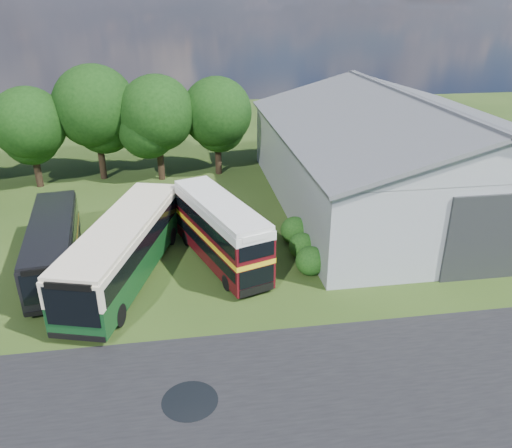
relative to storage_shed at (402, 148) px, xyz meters
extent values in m
plane|color=#233811|center=(-15.00, -15.98, -4.17)|extent=(120.00, 120.00, 0.00)
cube|color=black|center=(-12.00, -18.98, -4.17)|extent=(60.00, 8.00, 0.02)
cylinder|color=black|center=(-16.50, -18.98, -4.17)|extent=(2.20, 2.20, 0.01)
cube|color=gray|center=(0.00, 0.02, -1.42)|extent=(18.00, 24.00, 5.50)
cube|color=#2D3033|center=(0.00, -12.06, -1.67)|extent=(5.20, 0.18, 5.00)
cylinder|color=black|center=(-28.00, 7.52, -2.64)|extent=(0.56, 0.56, 3.06)
sphere|color=black|center=(-28.00, 7.52, 1.10)|extent=(5.78, 5.78, 5.78)
cylinder|color=black|center=(-23.00, 8.82, -2.37)|extent=(0.56, 0.56, 3.60)
sphere|color=black|center=(-23.00, 8.82, 2.03)|extent=(6.80, 6.80, 6.80)
cylinder|color=black|center=(-18.00, 7.82, -2.51)|extent=(0.56, 0.56, 3.31)
sphere|color=black|center=(-18.00, 7.82, 1.54)|extent=(6.26, 6.26, 6.26)
cylinder|color=black|center=(-13.00, 8.62, -2.58)|extent=(0.56, 0.56, 3.17)
sphere|color=black|center=(-13.00, 8.62, 1.29)|extent=(5.98, 5.98, 5.98)
sphere|color=#194714|center=(-9.40, -9.98, -4.17)|extent=(1.70, 1.70, 1.70)
sphere|color=#194714|center=(-9.40, -7.98, -4.17)|extent=(1.60, 1.60, 1.60)
sphere|color=#194714|center=(-9.40, -5.98, -4.17)|extent=(1.80, 1.80, 1.80)
cube|color=#0F3A18|center=(-19.62, -8.92, -2.29)|extent=(6.21, 12.69, 3.08)
cube|color=#450910|center=(-14.27, -7.88, -2.09)|extent=(5.13, 9.28, 3.61)
cube|color=black|center=(-23.72, -7.25, -2.58)|extent=(3.80, 10.71, 2.61)
camera|label=1|loc=(-16.23, -33.99, 10.05)|focal=35.00mm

